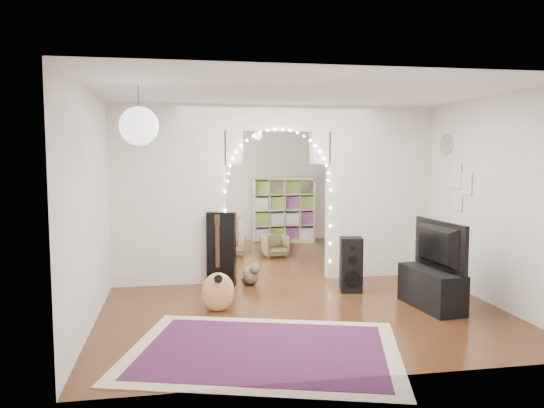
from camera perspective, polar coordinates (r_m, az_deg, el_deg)
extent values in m
plane|color=black|center=(8.41, 0.56, -8.06)|extent=(7.50, 7.50, 0.00)
cube|color=white|center=(8.20, 0.58, 10.60)|extent=(5.00, 7.50, 0.02)
cube|color=silver|center=(11.89, -2.81, 2.52)|extent=(5.00, 0.02, 2.70)
cube|color=silver|center=(4.58, 9.36, -2.42)|extent=(5.00, 0.02, 2.70)
cube|color=silver|center=(8.11, -17.06, 0.86)|extent=(0.02, 7.50, 2.70)
cube|color=silver|center=(9.00, 16.41, 1.32)|extent=(0.02, 7.50, 2.70)
cube|color=silver|center=(8.05, -11.05, 0.97)|extent=(1.70, 0.20, 2.70)
cube|color=silver|center=(8.65, 11.37, 1.28)|extent=(1.70, 0.20, 2.70)
cube|color=silver|center=(8.19, 0.58, 9.21)|extent=(1.60, 0.20, 0.40)
cube|color=white|center=(9.88, -15.68, 2.58)|extent=(0.04, 1.20, 1.40)
cylinder|color=white|center=(8.44, 18.26, 6.10)|extent=(0.03, 0.31, 0.31)
sphere|color=white|center=(5.64, -14.13, 8.14)|extent=(0.40, 0.40, 0.40)
cube|color=maroon|center=(5.49, -0.88, -15.48)|extent=(3.14, 2.69, 0.02)
cube|color=black|center=(7.93, -5.46, -4.83)|extent=(0.44, 0.28, 1.10)
ellipsoid|color=tan|center=(6.67, -5.85, -7.87)|extent=(0.41, 0.15, 0.49)
cube|color=black|center=(6.59, -5.89, -4.38)|extent=(0.05, 0.03, 0.57)
cube|color=black|center=(6.54, -5.91, -1.71)|extent=(0.06, 0.03, 0.12)
ellipsoid|color=brown|center=(8.06, -2.35, -7.66)|extent=(0.34, 0.44, 0.27)
sphere|color=brown|center=(7.89, -1.88, -6.93)|extent=(0.20, 0.20, 0.16)
cone|color=brown|center=(7.87, -2.17, -6.37)|extent=(0.05, 0.05, 0.06)
cone|color=brown|center=(7.88, -1.59, -6.35)|extent=(0.05, 0.05, 0.06)
cylinder|color=brown|center=(8.27, -2.93, -7.97)|extent=(0.11, 0.26, 0.08)
cube|color=black|center=(7.67, 8.50, -6.46)|extent=(0.35, 0.31, 0.78)
cylinder|color=black|center=(7.58, 8.63, -7.96)|extent=(0.23, 0.06, 0.23)
cylinder|color=black|center=(7.52, 8.66, -6.03)|extent=(0.12, 0.04, 0.12)
cylinder|color=black|center=(7.49, 8.68, -4.73)|extent=(0.07, 0.03, 0.07)
cube|color=black|center=(7.14, 16.77, -8.71)|extent=(0.51, 1.04, 0.50)
imported|color=black|center=(7.02, 16.90, -4.27)|extent=(0.26, 1.08, 0.62)
cube|color=#C2B58D|center=(11.83, 1.26, -0.59)|extent=(1.41, 0.84, 1.42)
cube|color=brown|center=(10.56, -6.71, -1.27)|extent=(1.25, 0.87, 0.05)
cylinder|color=brown|center=(10.31, -9.59, -3.59)|extent=(0.05, 0.05, 0.70)
cylinder|color=brown|center=(10.31, -3.79, -3.53)|extent=(0.05, 0.05, 0.70)
cylinder|color=brown|center=(10.95, -9.42, -3.06)|extent=(0.05, 0.05, 0.70)
cylinder|color=brown|center=(10.94, -3.96, -3.00)|extent=(0.05, 0.05, 0.70)
imported|color=white|center=(10.55, -6.72, -0.62)|extent=(0.19, 0.19, 0.19)
imported|color=brown|center=(10.12, 0.30, -4.48)|extent=(0.54, 0.55, 0.43)
imported|color=brown|center=(10.17, -4.51, -4.45)|extent=(0.54, 0.55, 0.43)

